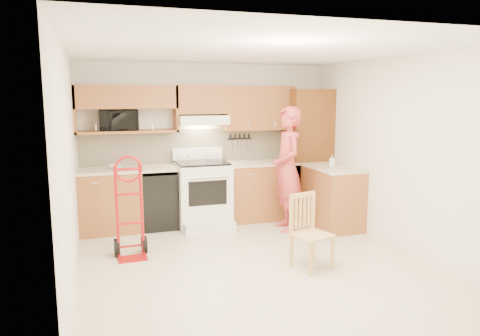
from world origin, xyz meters
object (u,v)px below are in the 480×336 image
range (203,189)px  dining_chair (312,232)px  microwave (118,120)px  hand_truck (130,212)px  person (287,169)px

range → dining_chair: 2.25m
microwave → dining_chair: (1.99, -2.40, -1.21)m
microwave → range: microwave is taller
hand_truck → dining_chair: bearing=-29.3°
microwave → range: size_ratio=0.47×
dining_chair → microwave: bearing=113.7°
microwave → range: 1.63m
range → person: size_ratio=0.64×
range → hand_truck: 1.59m
microwave → hand_truck: 1.73m
microwave → hand_truck: microwave is taller
person → hand_truck: bearing=-72.5°
range → person: person is taller
microwave → person: bearing=-19.6°
dining_chair → person: bearing=60.9°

